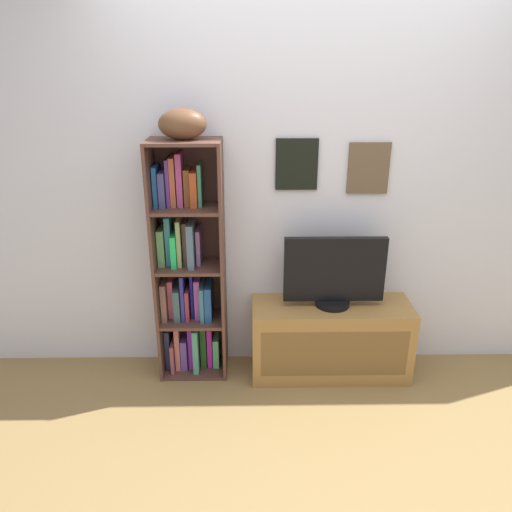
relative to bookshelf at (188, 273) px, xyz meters
The scene contains 6 objects.
ground 1.45m from the bookshelf, 52.29° to the right, with size 5.20×5.20×0.04m, color olive.
back_wall 0.90m from the bookshelf, 10.50° to the left, with size 4.80×0.08×2.32m.
bookshelf is the anchor object (origin of this frame).
football 0.95m from the bookshelf, 57.87° to the right, with size 0.28×0.18×0.18m, color brown.
tv_stand 1.05m from the bookshelf, ahead, with size 1.04×0.37×0.51m.
television 0.94m from the bookshelf, ahead, with size 0.64×0.22×0.47m.
Camera 1 is at (-0.36, -1.93, 1.99)m, focal length 34.44 mm.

